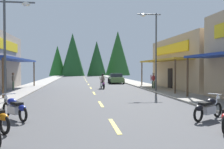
% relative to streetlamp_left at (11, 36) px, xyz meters
% --- Properties ---
extents(ground, '(10.31, 85.43, 0.10)m').
position_rel_streetlamp_left_xyz_m(ground, '(5.22, 12.69, -4.02)').
color(ground, '#4C4C4F').
extents(sidewalk_left, '(2.72, 85.43, 0.12)m').
position_rel_streetlamp_left_xyz_m(sidewalk_left, '(-1.29, 12.69, -3.91)').
color(sidewalk_left, '#9E9991').
rests_on(sidewalk_left, ground).
extents(sidewalk_right, '(2.72, 85.43, 0.12)m').
position_rel_streetlamp_left_xyz_m(sidewalk_right, '(11.74, 12.69, -3.91)').
color(sidewalk_right, gray).
rests_on(sidewalk_right, ground).
extents(centerline_dashes, '(0.16, 60.67, 0.01)m').
position_rel_streetlamp_left_xyz_m(centerline_dashes, '(5.22, 16.66, -3.97)').
color(centerline_dashes, '#E0C64C').
rests_on(centerline_dashes, ground).
extents(storefront_right_far, '(8.93, 11.77, 5.19)m').
position_rel_streetlamp_left_xyz_m(storefront_right_far, '(16.62, 8.47, -1.37)').
color(storefront_right_far, tan).
rests_on(storefront_right_far, ground).
extents(streetlamp_left, '(2.13, 0.30, 6.08)m').
position_rel_streetlamp_left_xyz_m(streetlamp_left, '(0.00, 0.00, 0.00)').
color(streetlamp_left, '#474C51').
rests_on(streetlamp_left, ground).
extents(streetlamp_right, '(2.13, 0.30, 6.98)m').
position_rel_streetlamp_left_xyz_m(streetlamp_right, '(10.48, 5.98, 0.50)').
color(streetlamp_right, '#474C51').
rests_on(streetlamp_right, ground).
extents(motorcycle_parked_right_3, '(1.88, 1.20, 1.04)m').
position_rel_streetlamp_left_xyz_m(motorcycle_parked_right_3, '(9.17, -5.68, -3.48)').
color(motorcycle_parked_right_3, black).
rests_on(motorcycle_parked_right_3, ground).
extents(motorcycle_parked_left_3, '(1.42, 1.73, 1.04)m').
position_rel_streetlamp_left_xyz_m(motorcycle_parked_left_3, '(1.32, -4.57, -3.48)').
color(motorcycle_parked_left_3, black).
rests_on(motorcycle_parked_left_3, ground).
extents(rider_cruising_lead, '(0.61, 2.14, 1.57)m').
position_rel_streetlamp_left_xyz_m(rider_cruising_lead, '(6.42, 10.27, -3.32)').
color(rider_cruising_lead, black).
rests_on(rider_cruising_lead, ground).
extents(pedestrian_by_shop, '(0.31, 0.56, 1.73)m').
position_rel_streetlamp_left_xyz_m(pedestrian_by_shop, '(-2.02, 8.41, -2.97)').
color(pedestrian_by_shop, '#3F593F').
rests_on(pedestrian_by_shop, ground).
extents(pedestrian_browsing, '(0.55, 0.36, 1.67)m').
position_rel_streetlamp_left_xyz_m(pedestrian_browsing, '(11.33, 8.45, -3.00)').
color(pedestrian_browsing, '#3F593F').
rests_on(pedestrian_browsing, ground).
extents(parked_car_curbside, '(2.25, 4.39, 1.40)m').
position_rel_streetlamp_left_xyz_m(parked_car_curbside, '(9.18, 19.03, -3.29)').
color(parked_car_curbside, '#4C723F').
rests_on(parked_car_curbside, ground).
extents(treeline_backdrop, '(24.11, 11.42, 13.61)m').
position_rel_streetlamp_left_xyz_m(treeline_backdrop, '(8.87, 56.96, 2.03)').
color(treeline_backdrop, '#1E4F23').
rests_on(treeline_backdrop, ground).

